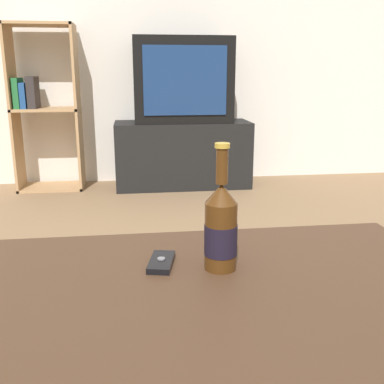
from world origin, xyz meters
The scene contains 7 objects.
back_wall centered at (0.00, 3.02, 1.30)m, with size 8.00×0.05×2.60m.
coffee_table centered at (0.00, 0.00, 0.41)m, with size 1.19×0.71×0.48m.
tv_stand centered at (0.28, 2.75, 0.26)m, with size 1.07×0.40×0.52m.
television centered at (0.28, 2.75, 0.84)m, with size 0.75×0.39×0.64m.
bookshelf centered at (-0.80, 2.81, 0.65)m, with size 0.50×0.30×1.26m.
beer_bottle centered at (0.08, 0.11, 0.58)m, with size 0.07×0.07×0.29m.
cell_phone centered at (-0.05, 0.14, 0.49)m, with size 0.07×0.12×0.02m.
Camera 1 is at (-0.11, -0.82, 0.91)m, focal length 42.00 mm.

